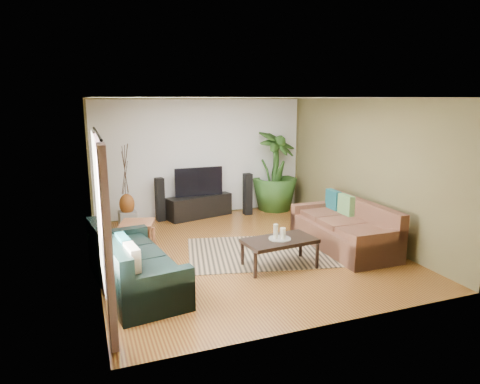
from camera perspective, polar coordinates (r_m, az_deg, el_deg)
name	(u,v)px	position (r m, az deg, el deg)	size (l,w,h in m)	color
floor	(244,251)	(7.77, 0.52, -7.89)	(5.50, 5.50, 0.00)	#8F5F25
ceiling	(244,98)	(7.29, 0.56, 12.46)	(5.50, 5.50, 0.00)	white
wall_back	(202,157)	(9.99, -5.15, 4.62)	(5.00, 5.00, 0.00)	brown
wall_front	(330,218)	(5.01, 11.95, -3.42)	(5.00, 5.00, 0.00)	brown
wall_left	(92,188)	(6.93, -19.13, 0.54)	(5.50, 5.50, 0.00)	brown
wall_right	(365,169)	(8.62, 16.27, 2.93)	(5.50, 5.50, 0.00)	brown
backwall_panel	(202,157)	(9.98, -5.13, 4.61)	(4.90, 4.90, 0.00)	white
window_pane	(98,209)	(5.36, -18.42, -2.19)	(1.80, 1.80, 0.00)	white
curtain_near	(108,249)	(4.71, -17.20, -7.26)	(0.08, 0.35, 2.20)	gray
curtain_far	(101,214)	(6.15, -18.10, -2.75)	(0.08, 0.35, 2.20)	gray
curtain_rod	(97,133)	(5.22, -18.54, 7.47)	(0.03, 0.03, 1.90)	black
sofa_left	(135,259)	(6.40, -13.80, -8.72)	(2.18, 0.94, 0.85)	black
sofa_right	(343,225)	(8.07, 13.56, -4.28)	(2.23, 1.00, 0.85)	brown
area_rug	(259,252)	(7.72, 2.61, -7.98)	(2.51, 1.78, 0.01)	tan
coffee_table	(279,253)	(7.03, 5.28, -8.09)	(1.16, 0.63, 0.47)	black
candle_tray	(280,239)	(6.95, 5.32, -6.21)	(0.36, 0.36, 0.02)	gray
candle_tall	(276,231)	(6.91, 4.78, -5.22)	(0.07, 0.07, 0.23)	beige
candle_mid	(283,233)	(6.90, 5.78, -5.50)	(0.07, 0.07, 0.18)	beige
candle_short	(282,232)	(7.01, 5.64, -5.36)	(0.07, 0.07, 0.15)	beige
tv_stand	(199,206)	(9.93, -5.45, -1.90)	(1.51, 0.45, 0.50)	black
television	(199,182)	(9.80, -5.52, 1.39)	(1.11, 0.06, 0.66)	black
speaker_left	(160,199)	(9.68, -10.62, -0.99)	(0.18, 0.19, 0.97)	black
speaker_right	(248,194)	(10.05, 1.02, -0.28)	(0.18, 0.20, 0.98)	black
potted_plant	(275,170)	(10.43, 4.71, 2.89)	(1.10, 1.10, 1.96)	#254A18
plant_pot	(275,204)	(10.60, 4.63, -1.59)	(0.36, 0.36, 0.28)	black
pedestal	(128,219)	(9.41, -14.73, -3.55)	(0.35, 0.35, 0.35)	#979795
vase	(127,204)	(9.33, -14.84, -1.58)	(0.32, 0.32, 0.45)	brown
side_table	(138,238)	(7.75, -13.46, -5.98)	(0.55, 0.55, 0.59)	brown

